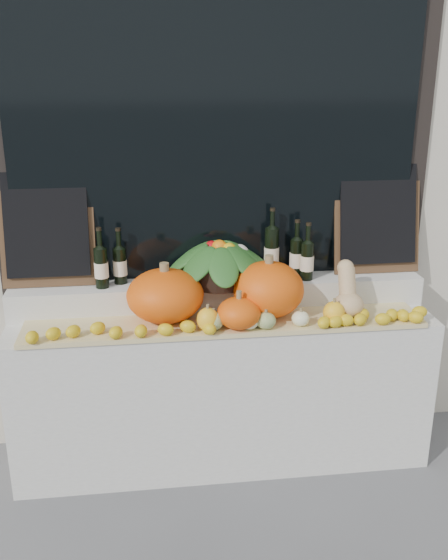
# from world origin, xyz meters

# --- Properties ---
(storefront_facade) EXTENTS (7.00, 0.94, 4.50)m
(storefront_facade) POSITION_xyz_m (0.00, 2.25, 2.25)
(storefront_facade) COLOR beige
(storefront_facade) RESTS_ON ground
(display_sill) EXTENTS (2.30, 0.55, 0.88)m
(display_sill) POSITION_xyz_m (0.00, 1.52, 0.44)
(display_sill) COLOR silver
(display_sill) RESTS_ON ground
(rear_tier) EXTENTS (2.30, 0.25, 0.16)m
(rear_tier) POSITION_xyz_m (0.00, 1.68, 0.96)
(rear_tier) COLOR silver
(rear_tier) RESTS_ON display_sill
(straw_bedding) EXTENTS (2.10, 0.32, 0.02)m
(straw_bedding) POSITION_xyz_m (0.00, 1.40, 0.89)
(straw_bedding) COLOR tan
(straw_bedding) RESTS_ON display_sill
(pumpkin_left) EXTENTS (0.49, 0.49, 0.28)m
(pumpkin_left) POSITION_xyz_m (-0.31, 1.46, 1.04)
(pumpkin_left) COLOR #F55C0C
(pumpkin_left) RESTS_ON straw_bedding
(pumpkin_right) EXTENTS (0.50, 0.50, 0.30)m
(pumpkin_right) POSITION_xyz_m (0.24, 1.46, 1.05)
(pumpkin_right) COLOR #F55C0C
(pumpkin_right) RESTS_ON straw_bedding
(pumpkin_center) EXTENTS (0.27, 0.27, 0.16)m
(pumpkin_center) POSITION_xyz_m (0.06, 1.31, 0.99)
(pumpkin_center) COLOR #F55C0C
(pumpkin_center) RESTS_ON straw_bedding
(butternut_squash) EXTENTS (0.16, 0.21, 0.30)m
(butternut_squash) POSITION_xyz_m (0.66, 1.39, 1.02)
(butternut_squash) COLOR tan
(butternut_squash) RESTS_ON straw_bedding
(decorative_gourds) EXTENTS (0.77, 0.13, 0.15)m
(decorative_gourds) POSITION_xyz_m (0.17, 1.30, 0.96)
(decorative_gourds) COLOR #3F7021
(decorative_gourds) RESTS_ON straw_bedding
(lemon_heap) EXTENTS (2.20, 0.16, 0.06)m
(lemon_heap) POSITION_xyz_m (0.00, 1.29, 0.94)
(lemon_heap) COLOR gold
(lemon_heap) RESTS_ON straw_bedding
(produce_bowl) EXTENTS (0.62, 0.62, 0.25)m
(produce_bowl) POSITION_xyz_m (0.00, 1.66, 1.16)
(produce_bowl) COLOR black
(produce_bowl) RESTS_ON rear_tier
(wine_bottle_far_left) EXTENTS (0.08, 0.08, 0.33)m
(wine_bottle_far_left) POSITION_xyz_m (-0.64, 1.64, 1.16)
(wine_bottle_far_left) COLOR black
(wine_bottle_far_left) RESTS_ON rear_tier
(wine_bottle_near_left) EXTENTS (0.08, 0.08, 0.31)m
(wine_bottle_near_left) POSITION_xyz_m (-0.54, 1.70, 1.14)
(wine_bottle_near_left) COLOR black
(wine_bottle_near_left) RESTS_ON rear_tier
(wine_bottle_tall) EXTENTS (0.08, 0.08, 0.40)m
(wine_bottle_tall) POSITION_xyz_m (0.30, 1.70, 1.19)
(wine_bottle_tall) COLOR black
(wine_bottle_tall) RESTS_ON rear_tier
(wine_bottle_near_right) EXTENTS (0.08, 0.08, 0.33)m
(wine_bottle_near_right) POSITION_xyz_m (0.44, 1.69, 1.15)
(wine_bottle_near_right) COLOR black
(wine_bottle_near_right) RESTS_ON rear_tier
(wine_bottle_far_right) EXTENTS (0.08, 0.08, 0.33)m
(wine_bottle_far_right) POSITION_xyz_m (0.49, 1.63, 1.15)
(wine_bottle_far_right) COLOR black
(wine_bottle_far_right) RESTS_ON rear_tier
(chalkboard_left) EXTENTS (0.50, 0.15, 0.61)m
(chalkboard_left) POSITION_xyz_m (-0.92, 1.74, 1.36)
(chalkboard_left) COLOR #4C331E
(chalkboard_left) RESTS_ON rear_tier
(chalkboard_right) EXTENTS (0.50, 0.15, 0.61)m
(chalkboard_right) POSITION_xyz_m (0.92, 1.74, 1.36)
(chalkboard_right) COLOR #4C331E
(chalkboard_right) RESTS_ON rear_tier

